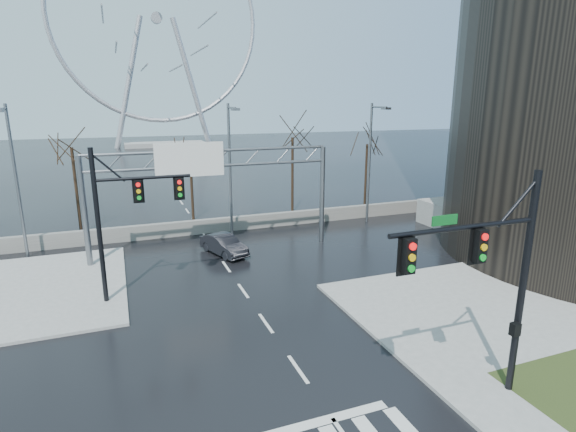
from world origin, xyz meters
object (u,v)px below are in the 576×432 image
ferris_wheel (157,27)px  car (224,245)px  signal_mast_far (122,211)px  signal_mast_near (495,269)px  sign_gantry (208,179)px

ferris_wheel → car: (-4.58, -80.60, -25.45)m
signal_mast_far → car: 9.30m
signal_mast_near → car: signal_mast_near is taller
sign_gantry → car: sign_gantry is taller
signal_mast_near → signal_mast_far: bearing=130.3°
sign_gantry → ferris_wheel: 82.91m
signal_mast_far → sign_gantry: size_ratio=0.49×
signal_mast_near → ferris_wheel: size_ratio=0.16×
signal_mast_near → signal_mast_far: same height
ferris_wheel → signal_mast_far: bearing=-97.2°
signal_mast_near → ferris_wheel: (-0.14, 99.04, 21.26)m
signal_mast_far → sign_gantry: signal_mast_far is taller
sign_gantry → ferris_wheel: ferris_wheel is taller
signal_mast_far → ferris_wheel: size_ratio=0.16×
signal_mast_near → car: bearing=104.4°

